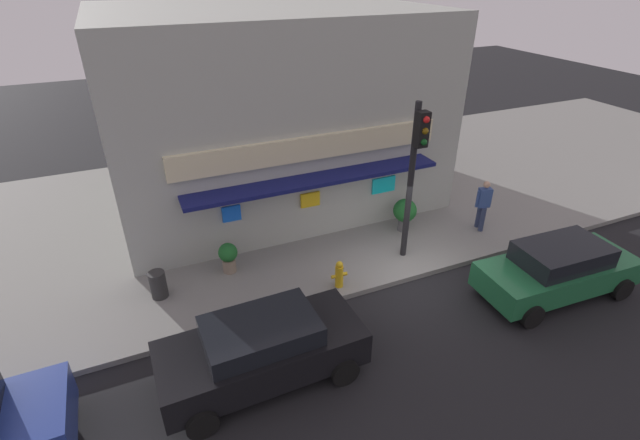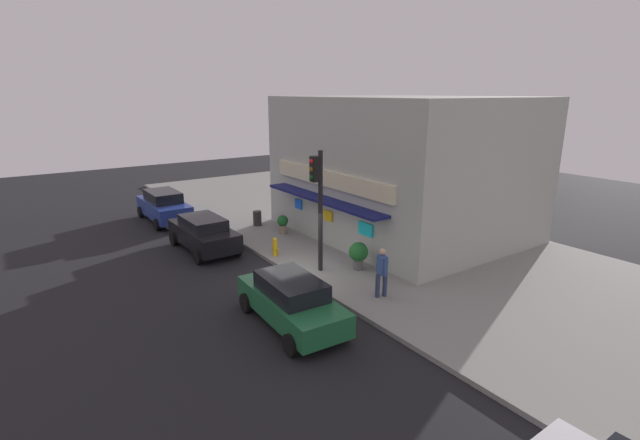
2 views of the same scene
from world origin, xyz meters
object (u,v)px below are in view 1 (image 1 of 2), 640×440
object	(u,v)px
parked_car_black	(262,349)
parked_car_green	(558,269)
traffic_light	(415,164)
fire_hydrant	(339,274)
potted_plant_by_window	(228,256)
pedestrian	(483,203)
trash_can	(158,285)
potted_plant_by_doorway	(405,212)

from	to	relation	value
parked_car_black	parked_car_green	xyz separation A→B (m)	(8.21, -0.35, -0.02)
parked_car_black	parked_car_green	world-z (taller)	parked_car_black
traffic_light	parked_car_black	distance (m)	6.41
fire_hydrant	potted_plant_by_window	distance (m)	3.24
pedestrian	parked_car_black	world-z (taller)	pedestrian
potted_plant_by_window	parked_car_green	size ratio (longest dim) A/B	0.21
trash_can	parked_car_green	bearing A→B (deg)	-21.70
potted_plant_by_doorway	potted_plant_by_window	xyz separation A→B (m)	(-5.92, 0.01, -0.15)
trash_can	parked_car_green	distance (m)	10.75
trash_can	pedestrian	world-z (taller)	pedestrian
traffic_light	potted_plant_by_window	xyz separation A→B (m)	(-5.11, 1.38, -2.52)
fire_hydrant	potted_plant_by_doorway	xyz separation A→B (m)	(3.31, 1.90, 0.29)
pedestrian	parked_car_green	distance (m)	3.44
potted_plant_by_doorway	parked_car_black	bearing A→B (deg)	-146.96
fire_hydrant	potted_plant_by_doorway	size ratio (longest dim) A/B	0.72
pedestrian	parked_car_black	size ratio (longest dim) A/B	0.40
fire_hydrant	parked_car_black	world-z (taller)	parked_car_black
fire_hydrant	pedestrian	bearing A→B (deg)	9.58
potted_plant_by_window	traffic_light	bearing A→B (deg)	-15.10
fire_hydrant	traffic_light	bearing A→B (deg)	12.00
traffic_light	potted_plant_by_doorway	world-z (taller)	traffic_light
traffic_light	trash_can	world-z (taller)	traffic_light
parked_car_green	potted_plant_by_doorway	bearing A→B (deg)	115.35
potted_plant_by_doorway	parked_car_black	distance (m)	7.33
traffic_light	pedestrian	xyz separation A→B (m)	(3.20, 0.43, -2.10)
fire_hydrant	parked_car_black	distance (m)	3.54
fire_hydrant	potted_plant_by_window	bearing A→B (deg)	143.86
potted_plant_by_doorway	parked_car_green	xyz separation A→B (m)	(2.06, -4.35, -0.03)
traffic_light	fire_hydrant	bearing A→B (deg)	-168.00
parked_car_green	fire_hydrant	bearing A→B (deg)	155.49
traffic_light	fire_hydrant	xyz separation A→B (m)	(-2.50, -0.53, -2.65)
traffic_light	parked_car_black	bearing A→B (deg)	-153.81
fire_hydrant	pedestrian	size ratio (longest dim) A/B	0.47
fire_hydrant	pedestrian	world-z (taller)	pedestrian
trash_can	potted_plant_by_window	xyz separation A→B (m)	(2.00, 0.38, 0.14)
traffic_light	potted_plant_by_window	distance (m)	5.86
traffic_light	parked_car_green	size ratio (longest dim) A/B	1.06
traffic_light	fire_hydrant	size ratio (longest dim) A/B	5.82
pedestrian	parked_car_green	world-z (taller)	pedestrian
pedestrian	potted_plant_by_window	bearing A→B (deg)	173.50
pedestrian	potted_plant_by_window	distance (m)	8.38
fire_hydrant	pedestrian	distance (m)	5.80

